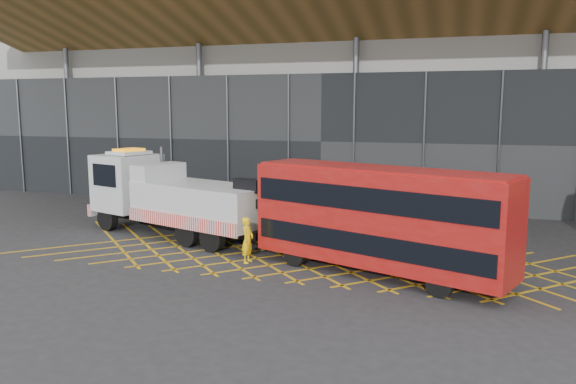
% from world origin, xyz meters
% --- Properties ---
extents(ground_plane, '(120.00, 120.00, 0.00)m').
position_xyz_m(ground_plane, '(0.00, 0.00, 0.00)').
color(ground_plane, '#28282B').
extents(road_markings, '(26.36, 7.16, 0.01)m').
position_xyz_m(road_markings, '(4.80, 0.00, 0.01)').
color(road_markings, gold).
rests_on(road_markings, ground_plane).
extents(construction_building, '(55.00, 23.97, 18.00)m').
position_xyz_m(construction_building, '(1.92, 18.40, 8.98)').
color(construction_building, '#989893').
rests_on(construction_building, ground_plane).
extents(recovery_truck, '(11.51, 5.80, 4.06)m').
position_xyz_m(recovery_truck, '(-2.88, 1.88, 1.88)').
color(recovery_truck, black).
rests_on(recovery_truck, ground_plane).
extents(bus_towed, '(9.73, 5.48, 3.91)m').
position_xyz_m(bus_towed, '(7.35, -1.55, 2.17)').
color(bus_towed, '#9E0F0C').
rests_on(bus_towed, ground_plane).
extents(worker, '(0.44, 0.66, 1.80)m').
position_xyz_m(worker, '(2.27, -1.45, 0.90)').
color(worker, yellow).
rests_on(worker, ground_plane).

